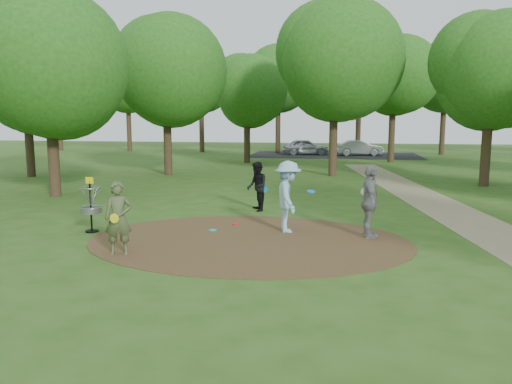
# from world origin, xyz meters

# --- Properties ---
(ground) EXTENTS (100.00, 100.00, 0.00)m
(ground) POSITION_xyz_m (0.00, 0.00, 0.00)
(ground) COLOR #2D5119
(ground) RESTS_ON ground
(dirt_clearing) EXTENTS (8.40, 8.40, 0.02)m
(dirt_clearing) POSITION_xyz_m (0.00, 0.00, 0.01)
(dirt_clearing) COLOR #47301C
(dirt_clearing) RESTS_ON ground
(footpath) EXTENTS (7.55, 39.89, 0.01)m
(footpath) POSITION_xyz_m (6.50, 2.00, 0.01)
(footpath) COLOR #8C7A5B
(footpath) RESTS_ON ground
(parking_lot) EXTENTS (14.00, 8.00, 0.01)m
(parking_lot) POSITION_xyz_m (2.00, 30.00, 0.00)
(parking_lot) COLOR black
(parking_lot) RESTS_ON ground
(player_observer_with_disc) EXTENTS (0.72, 0.58, 1.72)m
(player_observer_with_disc) POSITION_xyz_m (-2.74, -1.77, 0.86)
(player_observer_with_disc) COLOR #495631
(player_observer_with_disc) RESTS_ON ground
(player_throwing_with_disc) EXTENTS (1.30, 1.43, 1.99)m
(player_throwing_with_disc) POSITION_xyz_m (0.90, 1.16, 0.99)
(player_throwing_with_disc) COLOR #93BFDB
(player_throwing_with_disc) RESTS_ON ground
(player_walking_with_disc) EXTENTS (0.88, 0.99, 1.68)m
(player_walking_with_disc) POSITION_xyz_m (-0.45, 4.17, 0.84)
(player_walking_with_disc) COLOR black
(player_walking_with_disc) RESTS_ON ground
(player_waiting_with_disc) EXTENTS (0.58, 1.17, 1.93)m
(player_waiting_with_disc) POSITION_xyz_m (3.09, 0.82, 0.97)
(player_waiting_with_disc) COLOR gray
(player_waiting_with_disc) RESTS_ON ground
(disc_ground_cyan) EXTENTS (0.22, 0.22, 0.02)m
(disc_ground_cyan) POSITION_xyz_m (-1.19, 0.93, 0.03)
(disc_ground_cyan) COLOR #1AB0D7
(disc_ground_cyan) RESTS_ON dirt_clearing
(disc_ground_red) EXTENTS (0.22, 0.22, 0.02)m
(disc_ground_red) POSITION_xyz_m (-0.71, 1.81, 0.03)
(disc_ground_red) COLOR red
(disc_ground_red) RESTS_ON dirt_clearing
(car_left) EXTENTS (4.09, 2.08, 1.33)m
(car_left) POSITION_xyz_m (-0.42, 30.23, 0.67)
(car_left) COLOR #A8ABB0
(car_left) RESTS_ON ground
(car_right) EXTENTS (4.03, 1.92, 1.27)m
(car_right) POSITION_xyz_m (4.05, 29.99, 0.64)
(car_right) COLOR #A4A7AC
(car_right) RESTS_ON ground
(disc_golf_basket) EXTENTS (0.63, 0.63, 1.54)m
(disc_golf_basket) POSITION_xyz_m (-4.50, 0.30, 0.87)
(disc_golf_basket) COLOR black
(disc_golf_basket) RESTS_ON ground
(tree_ring) EXTENTS (37.43, 45.26, 9.14)m
(tree_ring) POSITION_xyz_m (2.27, 7.97, 5.26)
(tree_ring) COLOR #332316
(tree_ring) RESTS_ON ground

